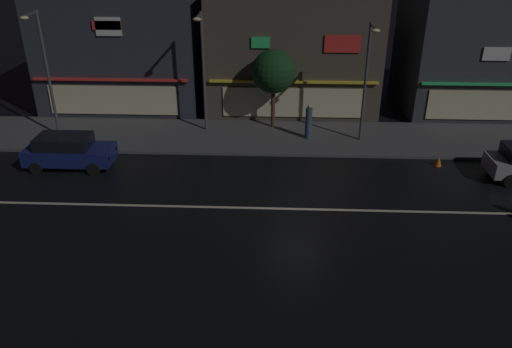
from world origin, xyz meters
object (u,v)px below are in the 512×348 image
(streetlamp_west, at_px, (44,65))
(parked_car_near_kerb, at_px, (68,151))
(pedestrian_on_sidewalk, at_px, (309,123))
(traffic_cone, at_px, (438,161))
(streetlamp_east, at_px, (367,73))
(streetlamp_mid, at_px, (203,63))

(streetlamp_west, distance_m, parked_car_near_kerb, 5.37)
(pedestrian_on_sidewalk, xyz_separation_m, traffic_cone, (6.42, -3.05, -0.79))
(streetlamp_west, distance_m, traffic_cone, 21.18)
(pedestrian_on_sidewalk, bearing_deg, streetlamp_east, 51.72)
(streetlamp_west, distance_m, pedestrian_on_sidewalk, 14.57)
(streetlamp_east, bearing_deg, pedestrian_on_sidewalk, 173.52)
(pedestrian_on_sidewalk, distance_m, parked_car_near_kerb, 12.73)
(streetlamp_east, distance_m, traffic_cone, 5.79)
(streetlamp_east, bearing_deg, streetlamp_mid, 172.28)
(pedestrian_on_sidewalk, bearing_deg, parked_car_near_kerb, -103.65)
(streetlamp_east, height_order, traffic_cone, streetlamp_east)
(streetlamp_west, bearing_deg, pedestrian_on_sidewalk, 1.39)
(streetlamp_east, height_order, pedestrian_on_sidewalk, streetlamp_east)
(streetlamp_east, bearing_deg, parked_car_near_kerb, -166.38)
(streetlamp_mid, relative_size, parked_car_near_kerb, 1.56)
(streetlamp_west, height_order, streetlamp_mid, streetlamp_west)
(pedestrian_on_sidewalk, height_order, parked_car_near_kerb, pedestrian_on_sidewalk)
(streetlamp_mid, bearing_deg, parked_car_near_kerb, -142.05)
(parked_car_near_kerb, height_order, traffic_cone, parked_car_near_kerb)
(streetlamp_mid, bearing_deg, streetlamp_east, -7.72)
(streetlamp_west, relative_size, pedestrian_on_sidewalk, 3.46)
(pedestrian_on_sidewalk, distance_m, traffic_cone, 7.15)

